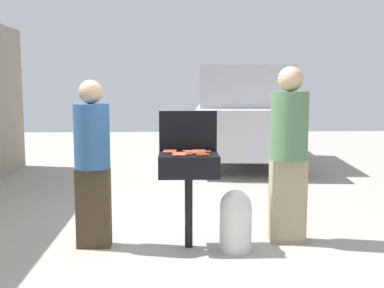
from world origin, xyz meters
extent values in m
plane|color=#9E998E|center=(0.00, 0.00, 0.00)|extent=(24.00, 24.00, 0.00)
cylinder|color=black|center=(0.21, -0.04, 0.37)|extent=(0.08, 0.08, 0.74)
cube|color=black|center=(0.21, -0.04, 0.85)|extent=(0.60, 0.44, 0.22)
cube|color=black|center=(0.21, 0.18, 1.17)|extent=(0.60, 0.05, 0.42)
cylinder|color=#B74C33|center=(0.22, 0.06, 0.97)|extent=(0.13, 0.03, 0.03)
cylinder|color=#AD4228|center=(0.11, -0.06, 0.97)|extent=(0.13, 0.03, 0.03)
cylinder|color=#AD4228|center=(0.03, 0.10, 0.97)|extent=(0.13, 0.04, 0.03)
cylinder|color=#AD4228|center=(0.35, -0.18, 0.97)|extent=(0.13, 0.03, 0.03)
cylinder|color=#AD4228|center=(0.38, 0.02, 0.97)|extent=(0.13, 0.03, 0.03)
cylinder|color=#AD4228|center=(0.32, -0.06, 0.97)|extent=(0.13, 0.03, 0.03)
cylinder|color=#AD4228|center=(0.13, -0.09, 0.97)|extent=(0.13, 0.03, 0.03)
cylinder|color=#C6593D|center=(0.02, 0.01, 0.97)|extent=(0.13, 0.03, 0.03)
cylinder|color=#C6593D|center=(0.12, -0.19, 0.97)|extent=(0.13, 0.04, 0.03)
cylinder|color=#B74C33|center=(0.19, -0.13, 0.97)|extent=(0.13, 0.03, 0.03)
cylinder|color=#AD4228|center=(0.12, -0.16, 0.97)|extent=(0.13, 0.04, 0.03)
cylinder|color=#C6593D|center=(0.25, 0.00, 0.97)|extent=(0.13, 0.03, 0.03)
cylinder|color=#C6593D|center=(0.32, 0.09, 0.97)|extent=(0.13, 0.03, 0.03)
cylinder|color=silver|center=(0.68, -0.16, 0.23)|extent=(0.32, 0.32, 0.46)
sphere|color=silver|center=(0.68, -0.16, 0.46)|extent=(0.31, 0.31, 0.31)
cube|color=#3F3323|center=(-0.75, 0.02, 0.41)|extent=(0.34, 0.19, 0.82)
cylinder|color=#2D598C|center=(-0.75, 0.02, 1.14)|extent=(0.36, 0.36, 0.65)
sphere|color=tan|center=(-0.75, 0.02, 1.58)|extent=(0.24, 0.24, 0.24)
cube|color=gray|center=(1.26, 0.10, 0.44)|extent=(0.37, 0.20, 0.88)
cylinder|color=#4C724C|center=(1.26, 0.10, 1.23)|extent=(0.39, 0.39, 0.70)
sphere|color=tan|center=(1.26, 0.10, 1.71)|extent=(0.26, 0.26, 0.26)
cube|color=#B7B7BC|center=(1.55, 5.38, 0.77)|extent=(2.27, 4.55, 0.90)
cube|color=#B7B7BC|center=(1.53, 5.18, 1.62)|extent=(1.97, 2.74, 0.80)
cylinder|color=black|center=(2.32, 3.77, 0.32)|extent=(0.27, 0.66, 0.64)
cylinder|color=black|center=(0.52, 3.93, 0.32)|extent=(0.27, 0.66, 0.64)
cylinder|color=black|center=(2.58, 6.84, 0.32)|extent=(0.27, 0.66, 0.64)
cylinder|color=black|center=(0.78, 6.99, 0.32)|extent=(0.27, 0.66, 0.64)
camera|label=1|loc=(0.07, -4.70, 1.64)|focal=44.11mm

